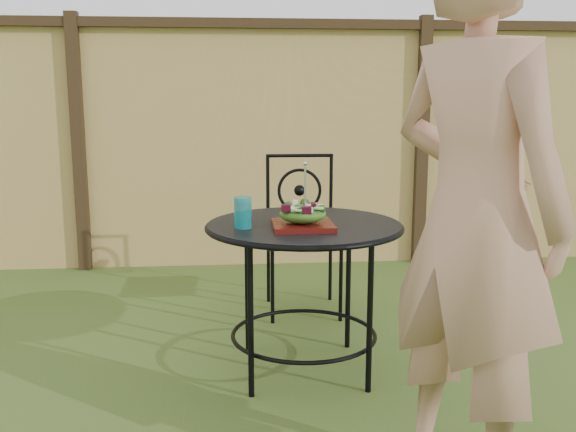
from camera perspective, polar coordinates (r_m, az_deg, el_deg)
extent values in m
plane|color=#2B4717|center=(3.03, -1.27, -14.89)|extent=(60.00, 60.00, 0.00)
cube|color=#F2D077|center=(4.95, -3.04, 5.91)|extent=(8.00, 0.05, 1.80)
cube|color=black|center=(4.91, -3.13, 16.74)|extent=(8.00, 0.07, 0.07)
cube|color=black|center=(5.02, -18.10, 6.04)|extent=(0.09, 0.09, 1.90)
cube|color=black|center=(5.11, 11.79, 6.42)|extent=(0.09, 0.09, 1.90)
cylinder|color=black|center=(2.98, 1.46, -0.82)|extent=(0.90, 0.90, 0.02)
torus|color=black|center=(2.98, 1.46, -0.93)|extent=(0.92, 0.92, 0.02)
torus|color=black|center=(3.13, 1.41, -10.45)|extent=(0.70, 0.70, 0.02)
cylinder|color=black|center=(3.36, 5.38, -5.91)|extent=(0.03, 0.03, 0.71)
cylinder|color=black|center=(3.31, -3.63, -6.15)|extent=(0.03, 0.03, 0.71)
cylinder|color=black|center=(2.81, -3.34, -9.23)|extent=(0.03, 0.03, 0.71)
cylinder|color=black|center=(2.87, 7.28, -8.86)|extent=(0.03, 0.03, 0.71)
cube|color=black|center=(3.88, 1.35, -2.12)|extent=(0.46, 0.46, 0.03)
cylinder|color=black|center=(4.01, 1.04, 5.39)|extent=(0.42, 0.02, 0.02)
torus|color=black|center=(4.04, 1.03, 2.28)|extent=(0.28, 0.02, 0.28)
cylinder|color=black|center=(3.73, -1.39, -6.32)|extent=(0.02, 0.02, 0.44)
cylinder|color=black|center=(3.78, 4.71, -6.14)|extent=(0.02, 0.02, 0.44)
cylinder|color=black|center=(4.11, -1.76, -4.70)|extent=(0.02, 0.02, 0.44)
cylinder|color=black|center=(4.16, 3.78, -4.56)|extent=(0.02, 0.02, 0.44)
cylinder|color=black|center=(4.02, -1.80, 1.96)|extent=(0.02, 0.02, 0.50)
cylinder|color=black|center=(4.07, 3.84, 2.03)|extent=(0.02, 0.02, 0.50)
imported|color=tan|center=(2.16, 16.28, -0.03)|extent=(0.72, 0.80, 1.85)
cube|color=#3D0E08|center=(2.87, 1.32, -0.83)|extent=(0.27, 0.27, 0.02)
ellipsoid|color=#235614|center=(2.86, 1.32, 0.19)|extent=(0.21, 0.21, 0.08)
cylinder|color=silver|center=(2.84, 1.53, 2.77)|extent=(0.01, 0.01, 0.18)
cylinder|color=#0B7D84|center=(2.87, -4.03, 0.31)|extent=(0.08, 0.08, 0.14)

